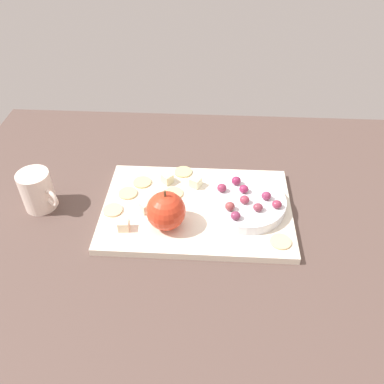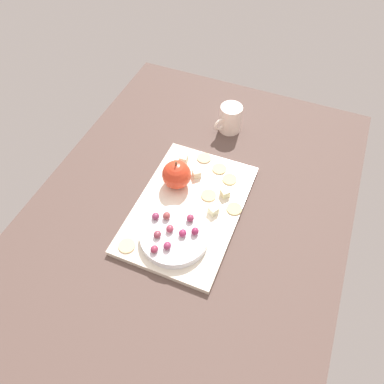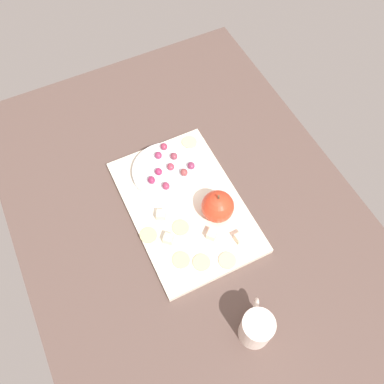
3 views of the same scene
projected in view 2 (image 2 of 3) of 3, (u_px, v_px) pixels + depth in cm
name	position (u px, v px, depth cm)	size (l,w,h in cm)	color
table	(189.00, 212.00, 98.83)	(111.86, 81.77, 3.53)	brown
platter	(189.00, 208.00, 96.42)	(39.58, 26.44, 1.58)	silver
serving_dish	(174.00, 236.00, 89.12)	(16.80, 16.80, 2.23)	white
apple_whole	(177.00, 175.00, 97.38)	(7.76, 7.76, 7.76)	red
apple_stem	(176.00, 163.00, 93.84)	(0.50, 0.50, 1.20)	brown
cheese_cube_0	(225.00, 193.00, 97.20)	(2.13, 2.13, 2.13)	beige
cheese_cube_1	(184.00, 159.00, 104.68)	(2.13, 2.13, 2.13)	beige
cheese_cube_2	(197.00, 173.00, 101.39)	(2.13, 2.13, 2.13)	beige
cheese_cube_3	(213.00, 211.00, 93.66)	(2.13, 2.13, 2.13)	beige
cracker_0	(230.00, 179.00, 101.21)	(4.05, 4.05, 0.40)	#DEC483
cracker_1	(219.00, 169.00, 103.56)	(4.05, 4.05, 0.40)	#DCC086
cracker_2	(234.00, 209.00, 95.16)	(4.05, 4.05, 0.40)	#D4BE82
cracker_3	(204.00, 158.00, 106.06)	(4.05, 4.05, 0.40)	#D7B98C
cracker_4	(127.00, 246.00, 88.49)	(4.05, 4.05, 0.40)	#E4C08B
cracker_5	(209.00, 195.00, 97.79)	(4.05, 4.05, 0.40)	#E3BA84
grape_0	(167.00, 216.00, 90.24)	(1.98, 1.79, 1.85)	#933F41
grape_1	(195.00, 231.00, 87.51)	(1.98, 1.79, 1.88)	#8A264B
grape_2	(170.00, 229.00, 88.08)	(1.98, 1.79, 1.67)	#99364A
grape_3	(157.00, 234.00, 87.13)	(1.98, 1.79, 1.61)	brown
grape_4	(156.00, 216.00, 90.30)	(1.98, 1.79, 1.64)	#822E4F
grape_5	(154.00, 249.00, 84.69)	(1.98, 1.79, 1.65)	#912E47
grape_6	(183.00, 233.00, 87.30)	(1.98, 1.79, 1.72)	#942750
grape_7	(167.00, 246.00, 85.17)	(1.98, 1.79, 1.78)	#8E2F52
grape_8	(190.00, 218.00, 89.86)	(1.98, 1.79, 1.79)	#8F2F4C
cup	(231.00, 119.00, 112.53)	(9.01, 7.30, 8.72)	#F4DFD1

